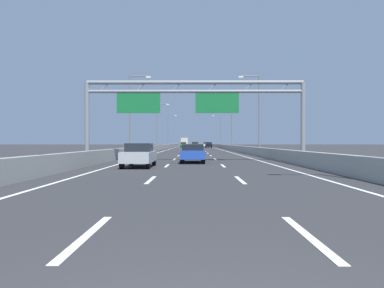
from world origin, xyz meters
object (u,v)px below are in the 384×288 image
Objects in this scene: sign_gantry at (191,100)px; streetlamp_right_mid at (257,109)px; streetlamp_left_far at (158,123)px; streetlamp_left_distant at (169,129)px; black_car at (209,145)px; silver_car at (139,155)px; box_truck at (185,142)px; orange_car at (195,145)px; green_car at (183,145)px; red_car at (195,144)px; blue_car at (193,153)px; streetlamp_left_mid at (132,110)px; streetlamp_right_distant at (220,129)px; white_car at (206,145)px; streetlamp_right_far at (231,123)px.

sign_gantry is 1.82× the size of streetlamp_right_mid.
streetlamp_left_distant is (0.00, 32.68, 0.00)m from streetlamp_left_far.
streetlamp_left_far is (-7.16, 47.94, 0.55)m from sign_gantry.
black_car is (11.25, 22.08, -4.64)m from streetlamp_left_far.
silver_car is 0.53× the size of box_truck.
orange_car reaches higher than silver_car.
box_truck is at bearing 90.48° from green_car.
streetlamp_left_far reaches higher than silver_car.
blue_car is (-0.40, -113.07, -0.08)m from red_car.
sign_gantry is 70.26m from black_car.
streetlamp_left_far reaches higher than sign_gantry.
red_car is at bearing 89.80° from blue_car.
silver_car is (4.05, -21.79, -4.65)m from streetlamp_left_mid.
streetlamp_right_mid is at bearing -83.22° from box_truck.
red_car is (7.71, 63.49, -4.59)m from streetlamp_left_far.
red_car is at bearing 94.29° from streetlamp_right_mid.
streetlamp_right_distant is at bearing -76.81° from red_car.
white_car is 84.26m from blue_car.
streetlamp_right_far reaches higher than sign_gantry.
streetlamp_left_mid and streetlamp_right_distant have the same top height.
green_car is (4.09, 71.05, -4.64)m from streetlamp_left_mid.
streetlamp_right_far is at bearing 65.45° from streetlamp_left_mid.
green_car is (-10.84, 5.69, -4.64)m from streetlamp_right_distant.
box_truck is (-3.72, 42.20, 0.87)m from orange_car.
white_car is at bearing -74.44° from box_truck.
black_car is 1.00× the size of silver_car.
orange_car is 0.96× the size of green_car.
streetlamp_right_distant reaches higher than green_car.
sign_gantry is 82.73m from white_car.
green_car is 1.04× the size of silver_car.
streetlamp_right_mid is (7.77, 15.26, 0.55)m from sign_gantry.
streetlamp_left_mid is 22.65m from silver_car.
streetlamp_right_mid and streetlamp_right_far have the same top height.
streetlamp_right_far is 19.80m from orange_car.
streetlamp_right_far is 50.38m from blue_car.
red_car is at bearing 83.08° from streetlamp_left_far.
streetlamp_right_far is at bearing 78.71° from silver_car.
sign_gantry is at bearing -116.98° from streetlamp_right_mid.
white_car is 26.40m from box_truck.
streetlamp_right_far is at bearing -80.53° from black_car.
black_car is at bearing 86.66° from sign_gantry.
black_car is 1.00× the size of orange_car.
blue_car is (-7.62, -49.58, -4.67)m from streetlamp_right_far.
sign_gantry is at bearing -87.96° from green_car.
red_car is 5.22m from box_truck.
streetlamp_left_far is at bearing 90.00° from streetlamp_left_mid.
streetlamp_right_far is 2.21× the size of silver_car.
streetlamp_right_mid is at bearing 63.47° from silver_car.
streetlamp_left_far is 19.92m from orange_car.
white_car is at bearing 91.19° from black_car.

